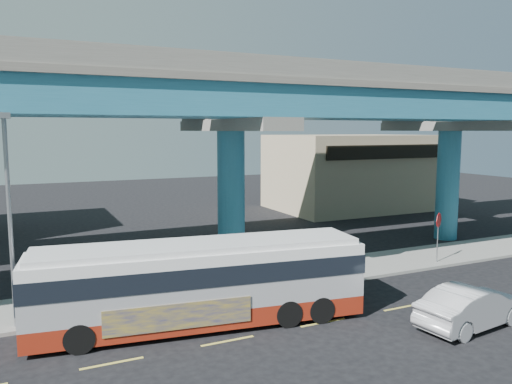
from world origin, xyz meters
name	(u,v)px	position (x,y,z in m)	size (l,w,h in m)	color
ground	(319,320)	(0.00, 0.00, 0.00)	(120.00, 120.00, 0.00)	black
sidewalk	(259,280)	(0.00, 5.50, 0.07)	(70.00, 4.00, 0.15)	gray
lane_markings	(323,323)	(0.00, -0.30, 0.01)	(58.00, 0.12, 0.01)	#D8C64C
viaduct	(230,98)	(0.00, 9.11, 9.14)	(52.00, 12.40, 11.70)	#226884
building_beige	(350,172)	(18.00, 22.98, 3.51)	(14.00, 10.23, 7.00)	tan
transit_bus	(201,280)	(-4.35, 1.52, 1.77)	(12.81, 4.33, 3.23)	maroon
sedan	(472,307)	(4.87, -3.05, 0.80)	(5.03, 2.27, 1.60)	#B4B4B9
street_lamp	(8,190)	(-10.78, 3.43, 5.34)	(0.50, 2.60, 8.02)	gray
stop_sign	(438,226)	(10.39, 4.18, 2.17)	(0.75, 0.42, 2.77)	gray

